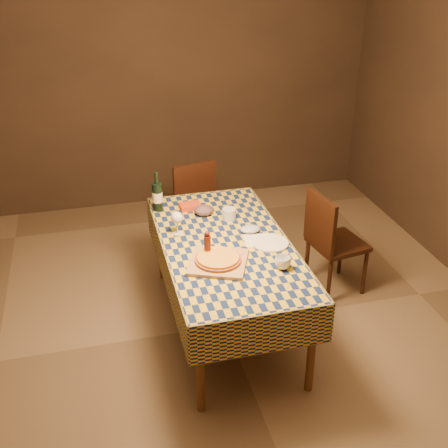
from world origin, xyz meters
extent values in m
plane|color=brown|center=(0.00, 0.00, 0.00)|extent=(5.00, 5.00, 0.00)
cube|color=#34271D|center=(0.00, 2.50, 1.35)|extent=(4.50, 0.10, 2.70)
cylinder|color=brown|center=(-0.38, -0.83, 0.38)|extent=(0.06, 0.06, 0.75)
cylinder|color=brown|center=(0.38, -0.83, 0.38)|extent=(0.06, 0.06, 0.75)
cylinder|color=brown|center=(-0.38, 0.83, 0.38)|extent=(0.06, 0.06, 0.75)
cylinder|color=brown|center=(0.38, 0.83, 0.38)|extent=(0.06, 0.06, 0.75)
cube|color=brown|center=(0.00, 0.00, 0.74)|extent=(0.90, 1.80, 0.03)
cube|color=olive|center=(0.00, 0.00, 0.76)|extent=(0.92, 1.82, 0.02)
cube|color=olive|center=(0.00, -0.92, 0.62)|extent=(0.94, 0.01, 0.30)
cube|color=olive|center=(0.00, 0.92, 0.62)|extent=(0.94, 0.01, 0.30)
cube|color=olive|center=(-0.47, 0.00, 0.62)|extent=(0.01, 1.84, 0.30)
cube|color=olive|center=(0.47, 0.00, 0.62)|extent=(0.01, 1.84, 0.30)
cube|color=tan|center=(-0.13, -0.28, 0.78)|extent=(0.51, 0.51, 0.02)
cylinder|color=#914A18|center=(-0.13, -0.28, 0.80)|extent=(0.33, 0.33, 0.02)
cylinder|color=orange|center=(-0.13, -0.28, 0.82)|extent=(0.30, 0.30, 0.01)
cylinder|color=#461610|center=(-0.18, -0.17, 0.85)|extent=(0.06, 0.06, 0.17)
sphere|color=#461610|center=(-0.18, -0.17, 0.96)|extent=(0.04, 0.04, 0.04)
imported|color=#5D464E|center=(-0.06, 0.50, 0.79)|extent=(0.17, 0.17, 0.05)
cylinder|color=silver|center=(-0.32, 0.23, 0.77)|extent=(0.10, 0.10, 0.01)
cylinder|color=silver|center=(-0.32, 0.23, 0.82)|extent=(0.01, 0.01, 0.09)
sphere|color=silver|center=(-0.32, 0.23, 0.91)|extent=(0.09, 0.09, 0.09)
ellipsoid|color=#400709|center=(-0.32, 0.23, 0.90)|extent=(0.06, 0.06, 0.04)
cylinder|color=black|center=(-0.41, 0.67, 0.89)|extent=(0.09, 0.09, 0.24)
cylinder|color=black|center=(-0.41, 0.67, 1.06)|extent=(0.04, 0.04, 0.10)
cylinder|color=beige|center=(-0.41, 0.67, 0.89)|extent=(0.10, 0.10, 0.09)
cylinder|color=silver|center=(0.12, 0.36, 0.82)|extent=(0.13, 0.13, 0.09)
cube|color=#BF3A19|center=(-0.15, 0.63, 0.79)|extent=(0.18, 0.13, 0.04)
cylinder|color=white|center=(0.32, -0.10, 0.78)|extent=(0.28, 0.28, 0.02)
imported|color=white|center=(0.29, -0.44, 0.81)|extent=(0.13, 0.13, 0.09)
cube|color=silver|center=(0.26, -0.03, 0.77)|extent=(0.27, 0.22, 0.00)
ellipsoid|color=#A4B3D2|center=(0.23, 0.12, 0.79)|extent=(0.18, 0.16, 0.05)
cube|color=black|center=(-0.02, 1.40, 0.45)|extent=(0.49, 0.49, 0.04)
cube|color=black|center=(0.01, 1.21, 0.70)|extent=(0.42, 0.11, 0.46)
cylinder|color=black|center=(0.12, 1.62, 0.21)|extent=(0.04, 0.04, 0.43)
cylinder|color=black|center=(-0.24, 1.55, 0.21)|extent=(0.04, 0.04, 0.43)
cylinder|color=black|center=(0.19, 1.26, 0.21)|extent=(0.04, 0.04, 0.43)
cylinder|color=black|center=(-0.17, 1.19, 0.21)|extent=(0.04, 0.04, 0.43)
cube|color=black|center=(1.07, 0.29, 0.45)|extent=(0.48, 0.48, 0.04)
cube|color=black|center=(0.87, 0.25, 0.70)|extent=(0.10, 0.42, 0.46)
cylinder|color=black|center=(1.27, 0.14, 0.21)|extent=(0.04, 0.04, 0.43)
cylinder|color=black|center=(1.22, 0.49, 0.21)|extent=(0.04, 0.04, 0.43)
cylinder|color=black|center=(0.92, 0.08, 0.21)|extent=(0.04, 0.04, 0.43)
cylinder|color=black|center=(0.86, 0.43, 0.21)|extent=(0.04, 0.04, 0.43)
camera|label=1|loc=(-0.91, -3.52, 2.84)|focal=45.00mm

